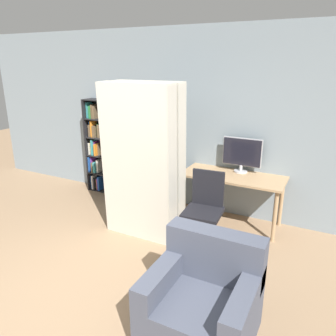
% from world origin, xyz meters
% --- Properties ---
extents(ground_plane, '(16.00, 16.00, 0.00)m').
position_xyz_m(ground_plane, '(0.00, 0.00, 0.00)').
color(ground_plane, '#937556').
extents(wall_back, '(8.00, 0.06, 2.70)m').
position_xyz_m(wall_back, '(0.00, 2.97, 1.35)').
color(wall_back, gray).
rests_on(wall_back, ground).
extents(desk, '(1.39, 0.61, 0.72)m').
position_xyz_m(desk, '(0.90, 2.63, 0.63)').
color(desk, tan).
rests_on(desk, ground).
extents(monitor, '(0.55, 0.19, 0.49)m').
position_xyz_m(monitor, '(0.96, 2.82, 0.99)').
color(monitor, '#B7B7BC').
rests_on(monitor, desk).
extents(office_chair, '(0.52, 0.52, 0.96)m').
position_xyz_m(office_chair, '(0.79, 1.87, 0.39)').
color(office_chair, '#4C4C51').
rests_on(office_chair, ground).
extents(bookshelf, '(0.65, 0.27, 1.61)m').
position_xyz_m(bookshelf, '(-1.49, 2.83, 0.79)').
color(bookshelf, black).
rests_on(bookshelf, ground).
extents(mattress_near, '(0.96, 0.27, 1.99)m').
position_xyz_m(mattress_near, '(-0.05, 1.74, 0.99)').
color(mattress_near, beige).
rests_on(mattress_near, ground).
extents(mattress_far, '(0.96, 0.27, 1.99)m').
position_xyz_m(mattress_far, '(-0.05, 2.01, 0.99)').
color(mattress_far, beige).
rests_on(mattress_far, ground).
extents(armchair, '(0.85, 0.80, 0.85)m').
position_xyz_m(armchair, '(1.29, 0.58, 0.32)').
color(armchair, '#474C5B').
rests_on(armchair, ground).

